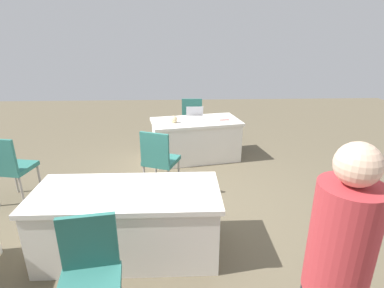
{
  "coord_description": "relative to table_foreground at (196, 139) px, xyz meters",
  "views": [
    {
      "loc": [
        0.06,
        3.38,
        2.19
      ],
      "look_at": [
        -0.09,
        -0.14,
        0.9
      ],
      "focal_mm": 28.1,
      "sensor_mm": 36.0,
      "label": 1
    }
  ],
  "objects": [
    {
      "name": "table_foreground",
      "position": [
        0.0,
        0.0,
        0.0
      ],
      "size": [
        1.7,
        1.1,
        0.73
      ],
      "rotation": [
        0.0,
        0.0,
        0.19
      ],
      "color": "silver",
      "rests_on": "ground"
    },
    {
      "name": "person_presenter",
      "position": [
        -0.56,
        3.93,
        0.59
      ],
      "size": [
        0.48,
        0.48,
        1.71
      ],
      "rotation": [
        0.0,
        0.0,
        5.36
      ],
      "color": "#26262D",
      "rests_on": "ground"
    },
    {
      "name": "laptop_silver",
      "position": [
        0.01,
        -0.14,
        0.4
      ],
      "size": [
        0.32,
        0.29,
        0.21
      ],
      "rotation": [
        0.0,
        0.0,
        -0.0
      ],
      "color": "silver",
      "rests_on": "table_foreground"
    },
    {
      "name": "scissors_red",
      "position": [
        -0.52,
        0.01,
        0.37
      ],
      "size": [
        0.18,
        0.04,
        0.01
      ],
      "primitive_type": "cube",
      "rotation": [
        0.0,
        0.0,
        0.05
      ],
      "color": "red",
      "rests_on": "table_foreground"
    },
    {
      "name": "chair_aisle",
      "position": [
        0.59,
        1.27,
        0.18
      ],
      "size": [
        0.57,
        0.57,
        0.95
      ],
      "rotation": [
        0.0,
        0.0,
        2.77
      ],
      "color": "#9E9993",
      "rests_on": "ground"
    },
    {
      "name": "table_mid_right",
      "position": [
        0.83,
        2.56,
        0.0
      ],
      "size": [
        1.86,
        0.82,
        0.73
      ],
      "rotation": [
        0.0,
        0.0,
        -0.01
      ],
      "color": "silver",
      "rests_on": "ground"
    },
    {
      "name": "yarn_ball",
      "position": [
        0.39,
        0.14,
        0.43
      ],
      "size": [
        0.13,
        0.13,
        0.13
      ],
      "primitive_type": "sphere",
      "color": "beige",
      "rests_on": "table_foreground"
    },
    {
      "name": "chair_tucked_left",
      "position": [
        0.02,
        -1.02,
        0.17
      ],
      "size": [
        0.47,
        0.47,
        0.94
      ],
      "rotation": [
        0.0,
        0.0,
        3.07
      ],
      "color": "#9E9993",
      "rests_on": "ground"
    },
    {
      "name": "chair_near_front",
      "position": [
        0.96,
        3.47,
        0.19
      ],
      "size": [
        0.5,
        0.5,
        0.97
      ],
      "rotation": [
        0.0,
        0.0,
        0.14
      ],
      "color": "#9E9993",
      "rests_on": "ground"
    },
    {
      "name": "ground_plane",
      "position": [
        0.23,
        1.84,
        -0.37
      ],
      "size": [
        14.4,
        14.4,
        0.0
      ],
      "primitive_type": "plane",
      "color": "brown"
    },
    {
      "name": "chair_by_pillar",
      "position": [
        2.54,
        1.49,
        0.2
      ],
      "size": [
        0.51,
        0.51,
        0.97
      ],
      "rotation": [
        0.0,
        0.0,
        2.96
      ],
      "color": "#9E9993",
      "rests_on": "ground"
    }
  ]
}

